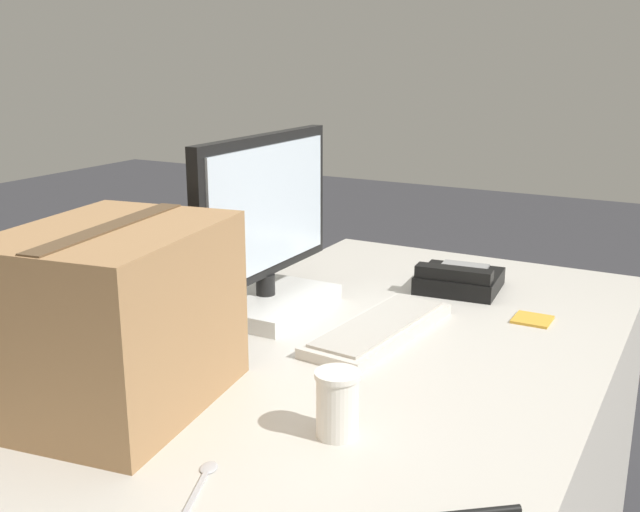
% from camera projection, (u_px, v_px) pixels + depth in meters
% --- Properties ---
extents(monitor, '(0.50, 0.24, 0.40)m').
position_uv_depth(monitor, '(265.00, 240.00, 1.69)').
color(monitor, white).
rests_on(monitor, office_desk).
extents(keyboard, '(0.42, 0.18, 0.03)m').
position_uv_depth(keyboard, '(379.00, 328.00, 1.57)').
color(keyboard, beige).
rests_on(keyboard, office_desk).
extents(desk_phone, '(0.20, 0.21, 0.07)m').
position_uv_depth(desk_phone, '(459.00, 279.00, 1.86)').
color(desk_phone, black).
rests_on(desk_phone, office_desk).
extents(paper_cup_right, '(0.07, 0.07, 0.11)m').
position_uv_depth(paper_cup_right, '(338.00, 404.00, 1.15)').
color(paper_cup_right, white).
rests_on(paper_cup_right, office_desk).
extents(spoon, '(0.16, 0.07, 0.00)m').
position_uv_depth(spoon, '(202.00, 482.00, 1.04)').
color(spoon, '#B2B2B7').
rests_on(spoon, office_desk).
extents(cardboard_box, '(0.42, 0.35, 0.31)m').
position_uv_depth(cardboard_box, '(116.00, 318.00, 1.23)').
color(cardboard_box, '#9E754C').
rests_on(cardboard_box, office_desk).
extents(sticky_note_pad, '(0.08, 0.08, 0.01)m').
position_uv_depth(sticky_note_pad, '(532.00, 319.00, 1.66)').
color(sticky_note_pad, gold).
rests_on(sticky_note_pad, office_desk).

